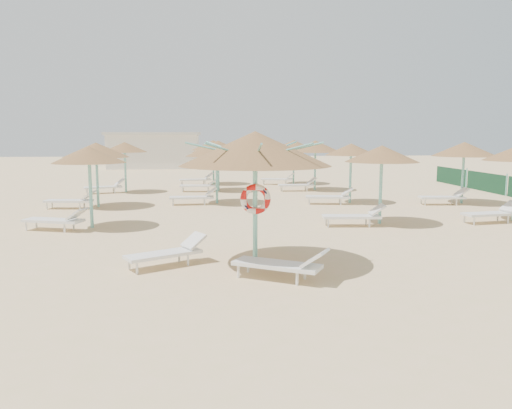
{
  "coord_description": "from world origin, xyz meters",
  "views": [
    {
      "loc": [
        -0.41,
        -11.48,
        3.01
      ],
      "look_at": [
        0.57,
        0.69,
        1.3
      ],
      "focal_mm": 35.0,
      "sensor_mm": 36.0,
      "label": 1
    }
  ],
  "objects": [
    {
      "name": "lounger_main_b",
      "position": [
        0.96,
        -1.46,
        0.35
      ],
      "size": [
        2.03,
        1.48,
        0.72
      ],
      "rotation": [
        0.0,
        0.0,
        -0.5
      ],
      "color": "white",
      "rests_on": "ground"
    },
    {
      "name": "main_palapa",
      "position": [
        0.48,
        -0.21,
        2.69
      ],
      "size": [
        3.45,
        3.45,
        3.09
      ],
      "color": "#73C7BC",
      "rests_on": "ground"
    },
    {
      "name": "lounger_main_a",
      "position": [
        -1.52,
        -0.11,
        0.33
      ],
      "size": [
        1.91,
        1.44,
        0.68
      ],
      "rotation": [
        0.0,
        0.0,
        0.53
      ],
      "color": "white",
      "rests_on": "ground"
    },
    {
      "name": "service_hut",
      "position": [
        -6.0,
        35.0,
        1.64
      ],
      "size": [
        8.4,
        4.4,
        3.25
      ],
      "color": "silver",
      "rests_on": "ground"
    },
    {
      "name": "ground",
      "position": [
        0.0,
        0.0,
        0.0
      ],
      "size": [
        120.0,
        120.0,
        0.0
      ],
      "primitive_type": "plane",
      "color": "#DAB185",
      "rests_on": "ground"
    },
    {
      "name": "palapa_field",
      "position": [
        2.07,
        12.19,
        2.32
      ],
      "size": [
        19.72,
        16.85,
        2.71
      ],
      "color": "#73C7BC",
      "rests_on": "ground"
    }
  ]
}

